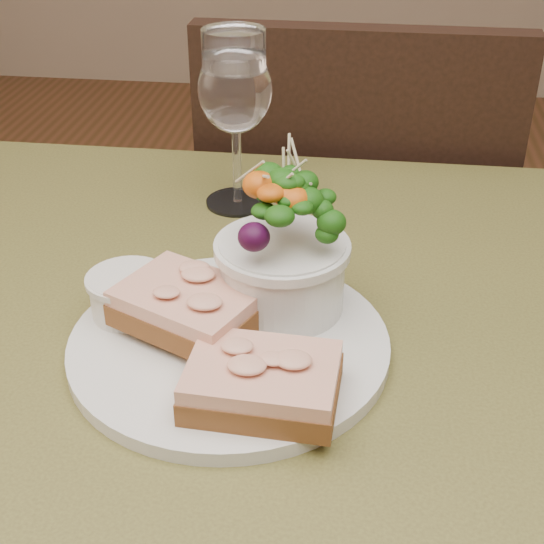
# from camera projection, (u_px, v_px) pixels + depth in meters

# --- Properties ---
(cafe_table) EXTENTS (0.80, 0.80, 0.75)m
(cafe_table) POSITION_uv_depth(u_px,v_px,m) (256.00, 442.00, 0.66)
(cafe_table) COLOR #49441F
(cafe_table) RESTS_ON ground
(chair_far) EXTENTS (0.42, 0.42, 0.90)m
(chair_far) POSITION_uv_depth(u_px,v_px,m) (345.00, 348.00, 1.36)
(chair_far) COLOR black
(chair_far) RESTS_ON ground
(dinner_plate) EXTENTS (0.26, 0.26, 0.01)m
(dinner_plate) POSITION_uv_depth(u_px,v_px,m) (229.00, 344.00, 0.61)
(dinner_plate) COLOR silver
(dinner_plate) RESTS_ON cafe_table
(sandwich_front) EXTENTS (0.11, 0.08, 0.03)m
(sandwich_front) POSITION_uv_depth(u_px,v_px,m) (262.00, 382.00, 0.53)
(sandwich_front) COLOR #4E2915
(sandwich_front) RESTS_ON dinner_plate
(sandwich_back) EXTENTS (0.13, 0.12, 0.03)m
(sandwich_back) POSITION_uv_depth(u_px,v_px,m) (189.00, 306.00, 0.60)
(sandwich_back) COLOR #4E2915
(sandwich_back) RESTS_ON dinner_plate
(ramekin) EXTENTS (0.06, 0.06, 0.04)m
(ramekin) POSITION_uv_depth(u_px,v_px,m) (128.00, 293.00, 0.62)
(ramekin) COLOR silver
(ramekin) RESTS_ON dinner_plate
(salad_bowl) EXTENTS (0.10, 0.10, 0.13)m
(salad_bowl) POSITION_uv_depth(u_px,v_px,m) (282.00, 244.00, 0.61)
(salad_bowl) COLOR silver
(salad_bowl) RESTS_ON dinner_plate
(garnish) EXTENTS (0.05, 0.04, 0.02)m
(garnish) POSITION_uv_depth(u_px,v_px,m) (164.00, 277.00, 0.67)
(garnish) COLOR #153B0A
(garnish) RESTS_ON dinner_plate
(wine_glass) EXTENTS (0.08, 0.08, 0.18)m
(wine_glass) POSITION_uv_depth(u_px,v_px,m) (235.00, 95.00, 0.77)
(wine_glass) COLOR white
(wine_glass) RESTS_ON cafe_table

